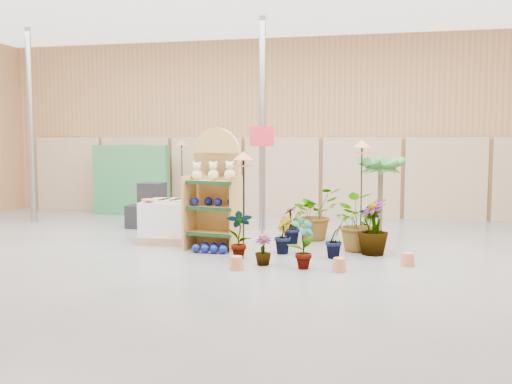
# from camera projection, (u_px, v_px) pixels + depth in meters

# --- Properties ---
(room) EXTENTS (15.20, 12.10, 4.70)m
(room) POSITION_uv_depth(u_px,v_px,m) (231.00, 123.00, 9.55)
(room) COLOR slate
(room) RESTS_ON ground
(display_shelf) EXTENTS (0.98, 0.71, 2.15)m
(display_shelf) POSITION_uv_depth(u_px,v_px,m) (215.00, 193.00, 10.12)
(display_shelf) COLOR tan
(display_shelf) RESTS_ON ground
(teddy_bears) EXTENTS (0.79, 0.20, 0.33)m
(teddy_bears) POSITION_uv_depth(u_px,v_px,m) (214.00, 172.00, 9.98)
(teddy_bears) COLOR beige
(teddy_bears) RESTS_ON display_shelf
(gazing_balls_shelf) EXTENTS (0.79, 0.27, 0.15)m
(gazing_balls_shelf) POSITION_uv_depth(u_px,v_px,m) (213.00, 202.00, 10.02)
(gazing_balls_shelf) COLOR navy
(gazing_balls_shelf) RESTS_ON display_shelf
(gazing_balls_floor) EXTENTS (0.63, 0.39, 0.15)m
(gazing_balls_floor) POSITION_uv_depth(u_px,v_px,m) (211.00, 248.00, 9.79)
(gazing_balls_floor) COLOR navy
(gazing_balls_floor) RESTS_ON ground
(pallet_stack) EXTENTS (1.15, 0.98, 0.81)m
(pallet_stack) POSITION_uv_depth(u_px,v_px,m) (170.00, 221.00, 10.79)
(pallet_stack) COLOR tan
(pallet_stack) RESTS_ON ground
(charcoal_planters) EXTENTS (0.80, 0.50, 1.00)m
(charcoal_planters) POSITION_uv_depth(u_px,v_px,m) (148.00, 209.00, 12.48)
(charcoal_planters) COLOR black
(charcoal_planters) RESTS_ON ground
(trellis_stock) EXTENTS (2.00, 0.30, 1.80)m
(trellis_stock) POSITION_uv_depth(u_px,v_px,m) (131.00, 180.00, 14.65)
(trellis_stock) COLOR #2E7241
(trellis_stock) RESTS_ON ground
(offer_sign) EXTENTS (0.50, 0.08, 2.20)m
(offer_sign) POSITION_uv_depth(u_px,v_px,m) (262.00, 158.00, 11.59)
(offer_sign) COLOR gray
(offer_sign) RESTS_ON ground
(bird_table_front) EXTENTS (0.34, 0.34, 1.73)m
(bird_table_front) POSITION_uv_depth(u_px,v_px,m) (243.00, 159.00, 9.52)
(bird_table_front) COLOR black
(bird_table_front) RESTS_ON ground
(bird_table_right) EXTENTS (0.34, 0.34, 1.93)m
(bird_table_right) POSITION_uv_depth(u_px,v_px,m) (362.00, 147.00, 10.46)
(bird_table_right) COLOR black
(bird_table_right) RESTS_ON ground
(bird_table_back) EXTENTS (0.34, 0.34, 1.95)m
(bird_table_back) POSITION_uv_depth(u_px,v_px,m) (182.00, 145.00, 13.96)
(bird_table_back) COLOR black
(bird_table_back) RESTS_ON ground
(palm) EXTENTS (0.70, 0.70, 1.70)m
(palm) POSITION_uv_depth(u_px,v_px,m) (381.00, 165.00, 10.90)
(palm) COLOR brown
(palm) RESTS_ON ground
(potted_plant_0) EXTENTS (0.47, 0.36, 0.81)m
(potted_plant_0) POSITION_uv_depth(u_px,v_px,m) (240.00, 234.00, 9.23)
(potted_plant_0) COLOR #357A30
(potted_plant_0) RESTS_ON ground
(potted_plant_1) EXTENTS (0.37, 0.41, 0.64)m
(potted_plant_1) POSITION_uv_depth(u_px,v_px,m) (282.00, 235.00, 9.68)
(potted_plant_1) COLOR #357A30
(potted_plant_1) RESTS_ON ground
(potted_plant_2) EXTENTS (1.18, 1.16, 0.99)m
(potted_plant_2) POSITION_uv_depth(u_px,v_px,m) (354.00, 223.00, 9.89)
(potted_plant_2) COLOR #357A30
(potted_plant_2) RESTS_ON ground
(potted_plant_3) EXTENTS (0.69, 0.69, 0.94)m
(potted_plant_3) POSITION_uv_depth(u_px,v_px,m) (373.00, 227.00, 9.56)
(potted_plant_3) COLOR #357A30
(potted_plant_3) RESTS_ON ground
(potted_plant_4) EXTENTS (0.43, 0.32, 0.77)m
(potted_plant_4) POSITION_uv_depth(u_px,v_px,m) (370.00, 225.00, 10.28)
(potted_plant_4) COLOR #357A30
(potted_plant_4) RESTS_ON ground
(potted_plant_5) EXTENTS (0.45, 0.44, 0.63)m
(potted_plant_5) POSITION_uv_depth(u_px,v_px,m) (294.00, 227.00, 10.60)
(potted_plant_5) COLOR #357A30
(potted_plant_5) RESTS_ON ground
(potted_plant_6) EXTENTS (1.20, 1.21, 1.02)m
(potted_plant_6) POSITION_uv_depth(u_px,v_px,m) (315.00, 213.00, 11.03)
(potted_plant_6) COLOR #357A30
(potted_plant_6) RESTS_ON ground
(potted_plant_7) EXTENTS (0.27, 0.27, 0.46)m
(potted_plant_7) POSITION_uv_depth(u_px,v_px,m) (263.00, 250.00, 8.77)
(potted_plant_7) COLOR #357A30
(potted_plant_7) RESTS_ON ground
(potted_plant_8) EXTENTS (0.49, 0.52, 0.82)m
(potted_plant_8) POSITION_uv_depth(u_px,v_px,m) (303.00, 242.00, 8.49)
(potted_plant_8) COLOR #357A30
(potted_plant_8) RESTS_ON ground
(potted_plant_9) EXTENTS (0.41, 0.43, 0.61)m
(potted_plant_9) POSITION_uv_depth(u_px,v_px,m) (335.00, 239.00, 9.30)
(potted_plant_9) COLOR #357A30
(potted_plant_9) RESTS_ON ground
(potted_plant_11) EXTENTS (0.40, 0.40, 0.60)m
(potted_plant_11) POSITION_uv_depth(u_px,v_px,m) (290.00, 221.00, 11.49)
(potted_plant_11) COLOR #357A30
(potted_plant_11) RESTS_ON ground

